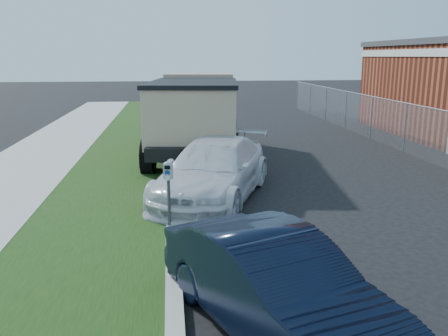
{
  "coord_description": "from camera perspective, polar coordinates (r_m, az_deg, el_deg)",
  "views": [
    {
      "loc": [
        -2.6,
        -9.36,
        3.47
      ],
      "look_at": [
        -1.4,
        1.0,
        1.0
      ],
      "focal_mm": 38.0,
      "sensor_mm": 36.0,
      "label": 1
    }
  ],
  "objects": [
    {
      "name": "chainlink_fence",
      "position": [
        18.61,
        21.08,
        5.62
      ],
      "size": [
        0.06,
        30.06,
        30.0
      ],
      "color": "slate",
      "rests_on": "ground"
    },
    {
      "name": "white_wagon",
      "position": [
        11.79,
        -1.14,
        -0.13
      ],
      "size": [
        3.78,
        5.4,
        1.45
      ],
      "primitive_type": "imported",
      "rotation": [
        0.0,
        0.0,
        -0.39
      ],
      "color": "silver",
      "rests_on": "ground"
    },
    {
      "name": "navy_sedan",
      "position": [
        6.17,
        6.14,
        -13.89
      ],
      "size": [
        2.82,
        4.19,
        1.31
      ],
      "primitive_type": "imported",
      "rotation": [
        0.0,
        0.0,
        0.4
      ],
      "color": "black",
      "rests_on": "ground"
    },
    {
      "name": "ground",
      "position": [
        10.31,
        8.45,
        -6.48
      ],
      "size": [
        120.0,
        120.0,
        0.0
      ],
      "primitive_type": "plane",
      "color": "black",
      "rests_on": "ground"
    },
    {
      "name": "streetside",
      "position": [
        12.22,
        -20.41,
        -3.7
      ],
      "size": [
        6.12,
        50.0,
        0.15
      ],
      "color": "#97978F",
      "rests_on": "ground"
    },
    {
      "name": "dump_truck",
      "position": [
        16.75,
        -3.33,
        6.82
      ],
      "size": [
        3.59,
        7.45,
        2.81
      ],
      "rotation": [
        0.0,
        0.0,
        -0.12
      ],
      "color": "black",
      "rests_on": "ground"
    },
    {
      "name": "parking_meter",
      "position": [
        9.4,
        -6.71,
        -1.42
      ],
      "size": [
        0.21,
        0.16,
        1.33
      ],
      "rotation": [
        0.0,
        0.0,
        -0.25
      ],
      "color": "#3F4247",
      "rests_on": "ground"
    }
  ]
}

